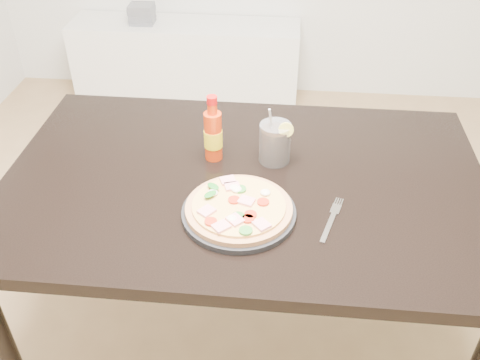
# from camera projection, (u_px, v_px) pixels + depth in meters

# --- Properties ---
(dining_table) EXTENTS (1.40, 0.90, 0.75)m
(dining_table) POSITION_uv_depth(u_px,v_px,m) (244.00, 200.00, 1.60)
(dining_table) COLOR black
(dining_table) RESTS_ON ground
(plate) EXTENTS (0.30, 0.30, 0.02)m
(plate) POSITION_uv_depth(u_px,v_px,m) (239.00, 213.00, 1.41)
(plate) COLOR black
(plate) RESTS_ON dining_table
(pizza) EXTENTS (0.28, 0.28, 0.03)m
(pizza) POSITION_uv_depth(u_px,v_px,m) (238.00, 207.00, 1.40)
(pizza) COLOR tan
(pizza) RESTS_ON plate
(hot_sauce_bottle) EXTENTS (0.06, 0.06, 0.21)m
(hot_sauce_bottle) POSITION_uv_depth(u_px,v_px,m) (213.00, 135.00, 1.58)
(hot_sauce_bottle) COLOR red
(hot_sauce_bottle) RESTS_ON dining_table
(cola_cup) EXTENTS (0.10, 0.09, 0.18)m
(cola_cup) POSITION_uv_depth(u_px,v_px,m) (275.00, 144.00, 1.59)
(cola_cup) COLOR black
(cola_cup) RESTS_ON dining_table
(fork) EXTENTS (0.07, 0.19, 0.00)m
(fork) POSITION_uv_depth(u_px,v_px,m) (332.00, 218.00, 1.40)
(fork) COLOR silver
(fork) RESTS_ON dining_table
(media_console) EXTENTS (1.40, 0.34, 0.50)m
(media_console) POSITION_uv_depth(u_px,v_px,m) (187.00, 62.00, 3.38)
(media_console) COLOR white
(media_console) RESTS_ON ground
(cd_stack) EXTENTS (0.14, 0.12, 0.11)m
(cd_stack) POSITION_uv_depth(u_px,v_px,m) (142.00, 14.00, 3.20)
(cd_stack) COLOR slate
(cd_stack) RESTS_ON media_console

